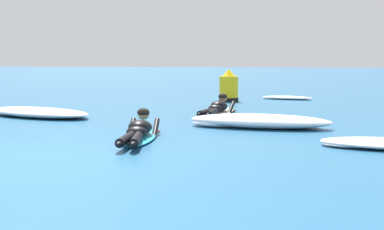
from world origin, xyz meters
name	(u,v)px	position (x,y,z in m)	size (l,w,h in m)	color
ground_plane	(180,101)	(0.00, 10.00, 0.00)	(120.00, 120.00, 0.00)	#235B84
surfer_near	(139,132)	(1.05, 2.04, 0.14)	(0.81, 2.51, 0.54)	#2DB2D1
surfer_far	(218,109)	(1.78, 6.22, 0.14)	(0.76, 2.60, 0.54)	white
whitewater_mid_left	(38,112)	(-2.32, 5.00, 0.10)	(3.20, 2.03, 0.22)	white
whitewater_mid_right	(287,98)	(3.37, 11.39, 0.06)	(1.77, 0.88, 0.12)	white
whitewater_back	(260,121)	(2.95, 4.03, 0.13)	(2.88, 1.19, 0.27)	white
channel_marker_buoy	(229,88)	(1.55, 10.27, 0.41)	(0.63, 0.63, 1.04)	yellow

